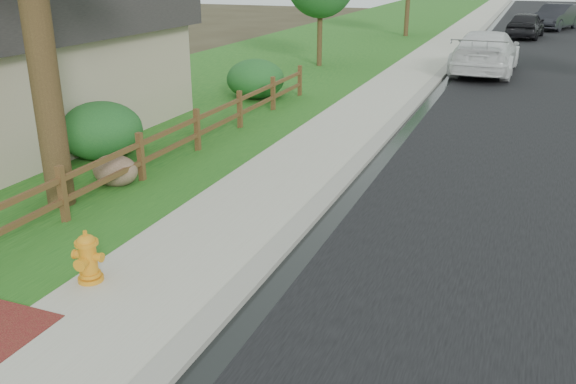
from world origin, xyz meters
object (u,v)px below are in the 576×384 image
at_px(fire_hydrant, 88,258).
at_px(white_suv, 486,52).
at_px(dark_car_mid, 526,25).
at_px(ranch_fence, 171,140).

distance_m(fire_hydrant, white_suv, 21.40).
height_order(white_suv, dark_car_mid, white_suv).
relative_size(fire_hydrant, dark_car_mid, 0.17).
relative_size(ranch_fence, fire_hydrant, 21.41).
height_order(fire_hydrant, white_suv, white_suv).
bearing_deg(dark_car_mid, fire_hydrant, 88.50).
xyz_separation_m(ranch_fence, dark_car_mid, (6.82, 30.37, 0.21)).
bearing_deg(white_suv, ranch_fence, 71.90).
xyz_separation_m(fire_hydrant, dark_car_mid, (4.92, 35.67, 0.37)).
bearing_deg(fire_hydrant, ranch_fence, 109.72).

